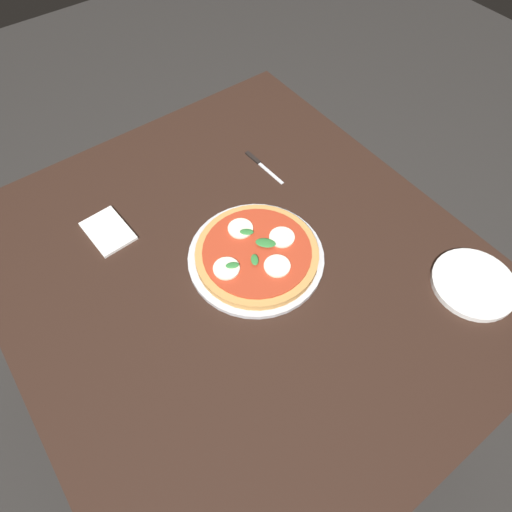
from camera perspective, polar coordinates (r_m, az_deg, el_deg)
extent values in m
plane|color=#2D2B28|center=(1.72, -1.23, -15.40)|extent=(6.00, 6.00, 0.00)
cube|color=black|center=(1.05, -1.95, -1.83)|extent=(1.15, 1.03, 0.04)
cube|color=black|center=(1.60, -25.27, -4.86)|extent=(0.07, 0.07, 0.73)
cube|color=black|center=(1.76, 0.62, 9.49)|extent=(0.07, 0.07, 0.73)
cube|color=black|center=(1.47, 25.41, -14.49)|extent=(0.07, 0.07, 0.73)
cylinder|color=silver|center=(1.04, 0.00, -0.13)|extent=(0.32, 0.32, 0.01)
cylinder|color=tan|center=(1.02, 0.12, 0.28)|extent=(0.28, 0.28, 0.02)
cylinder|color=#B7381E|center=(1.01, 0.12, 0.63)|extent=(0.25, 0.25, 0.00)
cylinder|color=#F4EACC|center=(0.99, 2.72, -1.28)|extent=(0.06, 0.06, 0.00)
cylinder|color=#F4EACC|center=(1.03, 3.34, 2.42)|extent=(0.06, 0.06, 0.00)
cylinder|color=#F4EACC|center=(1.05, -2.01, 3.54)|extent=(0.06, 0.06, 0.00)
cylinder|color=#F4EACC|center=(0.98, -3.81, -1.60)|extent=(0.06, 0.06, 0.00)
ellipsoid|color=#337F38|center=(1.04, -1.20, 3.12)|extent=(0.03, 0.04, 0.00)
ellipsoid|color=#337F38|center=(0.98, -3.04, -1.18)|extent=(0.03, 0.03, 0.00)
ellipsoid|color=#337F38|center=(0.99, -0.18, -0.47)|extent=(0.03, 0.03, 0.00)
ellipsoid|color=#337F38|center=(1.02, 1.23, 1.70)|extent=(0.05, 0.05, 0.00)
cylinder|color=white|center=(1.11, 26.10, -3.21)|extent=(0.19, 0.19, 0.01)
cube|color=white|center=(1.14, -18.42, 3.05)|extent=(0.14, 0.10, 0.01)
cube|color=black|center=(1.26, -0.39, 12.49)|extent=(0.06, 0.01, 0.01)
cube|color=silver|center=(1.22, 1.91, 10.53)|extent=(0.10, 0.01, 0.00)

